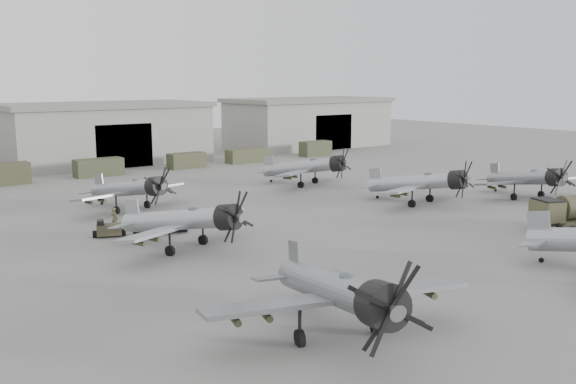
% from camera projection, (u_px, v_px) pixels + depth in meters
% --- Properties ---
extents(ground, '(220.00, 220.00, 0.00)m').
position_uv_depth(ground, '(447.00, 253.00, 44.86)').
color(ground, slate).
rests_on(ground, ground).
extents(hangar_center, '(29.00, 14.80, 8.70)m').
position_uv_depth(hangar_center, '(105.00, 133.00, 92.57)').
color(hangar_center, gray).
rests_on(hangar_center, ground).
extents(hangar_right, '(29.00, 14.80, 8.70)m').
position_uv_depth(hangar_right, '(308.00, 122.00, 115.30)').
color(hangar_right, gray).
rests_on(hangar_right, ground).
extents(support_truck_2, '(5.54, 2.20, 2.50)m').
position_uv_depth(support_truck_2, '(4.00, 174.00, 73.63)').
color(support_truck_2, '#3A3A26').
rests_on(support_truck_2, ground).
extents(support_truck_3, '(5.96, 2.20, 2.21)m').
position_uv_depth(support_truck_3, '(99.00, 167.00, 80.36)').
color(support_truck_3, '#3B402A').
rests_on(support_truck_3, ground).
extents(support_truck_4, '(5.10, 2.20, 2.06)m').
position_uv_depth(support_truck_4, '(187.00, 160.00, 87.80)').
color(support_truck_4, '#3F432B').
rests_on(support_truck_4, ground).
extents(support_truck_5, '(6.42, 2.20, 1.97)m').
position_uv_depth(support_truck_5, '(247.00, 156.00, 93.79)').
color(support_truck_5, '#43452D').
rests_on(support_truck_5, ground).
extents(support_truck_6, '(5.08, 2.20, 2.35)m').
position_uv_depth(support_truck_6, '(315.00, 149.00, 101.54)').
color(support_truck_6, '#3D422B').
rests_on(support_truck_6, ground).
extents(aircraft_near_0, '(13.04, 11.74, 5.21)m').
position_uv_depth(aircraft_near_0, '(341.00, 292.00, 29.43)').
color(aircraft_near_0, gray).
rests_on(aircraft_near_0, ground).
extents(aircraft_mid_1, '(11.84, 10.70, 4.79)m').
position_uv_depth(aircraft_mid_1, '(188.00, 220.00, 45.30)').
color(aircraft_mid_1, '#9DA0A6').
rests_on(aircraft_mid_1, ground).
extents(aircraft_mid_2, '(12.03, 10.83, 4.78)m').
position_uv_depth(aircraft_mid_2, '(423.00, 182.00, 61.87)').
color(aircraft_mid_2, '#9EA1A7').
rests_on(aircraft_mid_2, ground).
extents(aircraft_mid_3, '(11.74, 10.57, 4.68)m').
position_uv_depth(aircraft_mid_3, '(530.00, 178.00, 64.71)').
color(aircraft_mid_3, gray).
rests_on(aircraft_mid_3, ground).
extents(aircraft_far_0, '(11.56, 10.41, 4.60)m').
position_uv_depth(aircraft_far_0, '(132.00, 189.00, 58.85)').
color(aircraft_far_0, gray).
rests_on(aircraft_far_0, ground).
extents(aircraft_far_1, '(11.62, 10.53, 4.75)m').
position_uv_depth(aircraft_far_1, '(309.00, 167.00, 72.97)').
color(aircraft_far_1, '#96989E').
rests_on(aircraft_far_1, ground).
extents(fuel_tanker, '(7.77, 4.93, 2.85)m').
position_uv_depth(fuel_tanker, '(576.00, 210.00, 51.63)').
color(fuel_tanker, '#44442D').
rests_on(fuel_tanker, ground).
extents(tug_trailer, '(6.80, 3.66, 1.37)m').
position_uv_depth(tug_trailer, '(129.00, 229.00, 49.91)').
color(tug_trailer, '#3A3826').
rests_on(tug_trailer, ground).
extents(ground_crew, '(0.65, 0.78, 1.81)m').
position_uv_depth(ground_crew, '(114.00, 218.00, 51.81)').
color(ground_crew, '#4B4931').
rests_on(ground_crew, ground).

